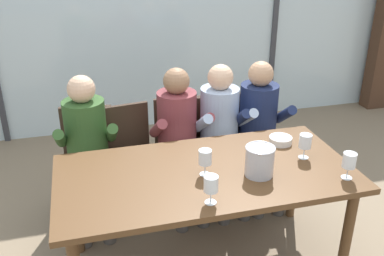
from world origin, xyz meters
TOP-DOWN VIEW (x-y plane):
  - ground at (0.00, 1.00)m, footprint 14.00×14.00m
  - window_glass_panel at (0.00, 2.52)m, footprint 7.12×0.03m
  - window_mullion_right at (1.60, 2.50)m, footprint 0.06×0.06m
  - hillside_vineyard at (0.00, 5.71)m, footprint 13.12×2.40m
  - dining_table at (0.00, 0.00)m, footprint 1.92×0.95m
  - chair_near_curtain at (-0.73, 0.91)m, footprint 0.49×0.49m
  - chair_left_of_center at (-0.41, 0.86)m, footprint 0.50×0.50m
  - chair_center at (0.04, 0.89)m, footprint 0.50×0.50m
  - chair_right_of_center at (0.32, 0.90)m, footprint 0.46×0.46m
  - chair_near_window_right at (0.72, 0.88)m, footprint 0.45×0.45m
  - person_olive_shirt at (-0.73, 0.75)m, footprint 0.46×0.61m
  - person_maroon_top at (0.01, 0.75)m, footprint 0.48×0.63m
  - person_pale_blue_shirt at (0.37, 0.75)m, footprint 0.47×0.62m
  - person_navy_polo at (0.71, 0.75)m, footprint 0.48×0.63m
  - ice_bucket_primary at (0.31, -0.13)m, footprint 0.19×0.19m
  - tasting_bowl at (0.64, 0.24)m, footprint 0.17×0.17m
  - wine_glass_by_left_taster at (-0.08, -0.35)m, footprint 0.08×0.08m
  - wine_glass_near_bucket at (0.70, -0.00)m, footprint 0.08×0.08m
  - wine_glass_center_pour at (-0.02, -0.04)m, footprint 0.08×0.08m
  - wine_glass_by_right_taster at (0.83, -0.31)m, footprint 0.08×0.08m

SIDE VIEW (x-z plane):
  - ground at x=0.00m, z-range 0.00..0.00m
  - chair_near_curtain at x=-0.73m, z-range 0.08..0.98m
  - chair_left_of_center at x=-0.41m, z-range 0.08..0.98m
  - chair_center at x=0.04m, z-range 0.08..0.98m
  - chair_right_of_center at x=0.32m, z-range 0.08..0.98m
  - chair_near_window_right at x=0.72m, z-range 0.08..0.98m
  - dining_table at x=0.00m, z-range 0.30..1.07m
  - person_olive_shirt at x=-0.73m, z-range 0.09..1.31m
  - person_maroon_top at x=0.01m, z-range 0.09..1.31m
  - person_pale_blue_shirt at x=0.37m, z-range 0.09..1.31m
  - person_navy_polo at x=0.71m, z-range 0.09..1.31m
  - tasting_bowl at x=0.64m, z-range 0.77..0.82m
  - hillside_vineyard at x=0.00m, z-range 0.00..1.69m
  - ice_bucket_primary at x=0.31m, z-range 0.77..0.97m
  - wine_glass_by_left_taster at x=-0.08m, z-range 0.80..0.98m
  - wine_glass_near_bucket at x=0.70m, z-range 0.80..0.98m
  - wine_glass_center_pour at x=-0.02m, z-range 0.80..0.98m
  - wine_glass_by_right_taster at x=0.83m, z-range 0.80..0.98m
  - window_glass_panel at x=0.00m, z-range 0.00..2.60m
  - window_mullion_right at x=1.60m, z-range 0.00..2.60m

